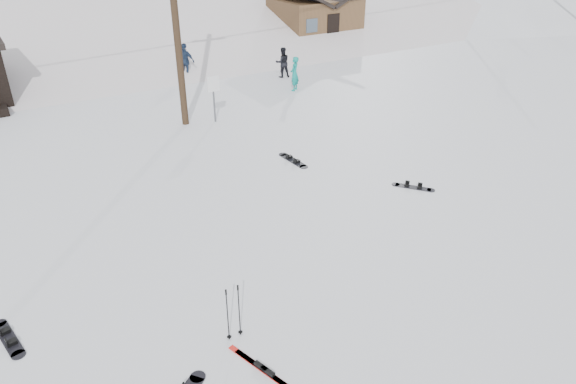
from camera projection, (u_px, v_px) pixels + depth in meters
ski_slope at (37, 119)px, 55.76m from camera, size 60.00×85.24×65.97m
ridge_right at (344, 72)px, 69.21m from camera, size 45.66×93.98×54.59m
trail_sign at (214, 91)px, 19.88m from camera, size 0.50×0.09×1.85m
cabin at (315, 19)px, 33.14m from camera, size 5.39×4.40×3.77m
hero_skis at (264, 370)px, 9.15m from camera, size 0.61×1.73×0.09m
ski_poles at (233, 312)px, 9.64m from camera, size 0.33×0.09×1.19m
board_scatter_b at (8, 338)px, 9.85m from camera, size 0.47×1.36×0.10m
board_scatter_d at (413, 187)px, 15.43m from camera, size 0.88×1.08×0.09m
board_scatter_f at (293, 160)px, 17.15m from camera, size 0.34×1.49×0.10m
skier_teal at (295, 74)px, 23.90m from camera, size 0.68×0.66×1.58m
skier_dark at (283, 62)px, 25.94m from camera, size 0.85×0.74×1.50m
skier_pink at (293, 33)px, 31.88m from camera, size 1.16×0.67×1.78m
skier_navy at (185, 61)px, 25.73m from camera, size 0.95×1.07×1.74m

